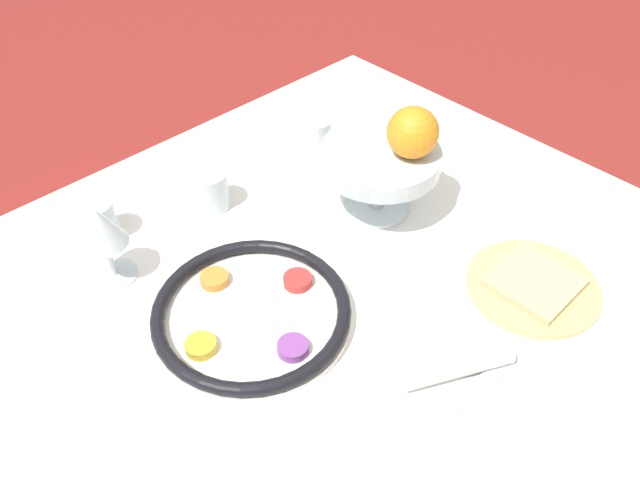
{
  "coord_description": "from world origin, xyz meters",
  "views": [
    {
      "loc": [
        -0.38,
        -0.43,
        1.42
      ],
      "look_at": [
        0.11,
        0.08,
        0.76
      ],
      "focal_mm": 35.0,
      "sensor_mm": 36.0,
      "label": 1
    }
  ],
  "objects_px": {
    "orange_fruit": "(413,132)",
    "cup_far": "(210,190)",
    "seder_plate": "(252,312)",
    "fruit_stand": "(380,164)",
    "cup_mid": "(315,135)",
    "bread_plate": "(533,285)",
    "napkin_roll": "(457,364)",
    "wine_glass": "(101,230)",
    "cup_near": "(98,220)"
  },
  "relations": [
    {
      "from": "orange_fruit",
      "to": "cup_far",
      "type": "relative_size",
      "value": 1.19
    },
    {
      "from": "seder_plate",
      "to": "fruit_stand",
      "type": "relative_size",
      "value": 1.43
    },
    {
      "from": "seder_plate",
      "to": "cup_mid",
      "type": "height_order",
      "value": "cup_mid"
    },
    {
      "from": "bread_plate",
      "to": "napkin_roll",
      "type": "relative_size",
      "value": 1.3
    },
    {
      "from": "wine_glass",
      "to": "napkin_roll",
      "type": "relative_size",
      "value": 0.87
    },
    {
      "from": "fruit_stand",
      "to": "cup_near",
      "type": "xyz_separation_m",
      "value": [
        -0.38,
        0.26,
        -0.06
      ]
    },
    {
      "from": "seder_plate",
      "to": "napkin_roll",
      "type": "xyz_separation_m",
      "value": [
        0.14,
        -0.26,
        0.0
      ]
    },
    {
      "from": "bread_plate",
      "to": "cup_far",
      "type": "distance_m",
      "value": 0.55
    },
    {
      "from": "cup_mid",
      "to": "cup_far",
      "type": "xyz_separation_m",
      "value": [
        -0.25,
        0.0,
        0.0
      ]
    },
    {
      "from": "seder_plate",
      "to": "fruit_stand",
      "type": "bearing_deg",
      "value": 8.44
    },
    {
      "from": "seder_plate",
      "to": "cup_far",
      "type": "bearing_deg",
      "value": 65.72
    },
    {
      "from": "seder_plate",
      "to": "cup_near",
      "type": "height_order",
      "value": "cup_near"
    },
    {
      "from": "cup_far",
      "to": "napkin_roll",
      "type": "bearing_deg",
      "value": -87.04
    },
    {
      "from": "wine_glass",
      "to": "napkin_roll",
      "type": "bearing_deg",
      "value": -63.46
    },
    {
      "from": "cup_near",
      "to": "orange_fruit",
      "type": "bearing_deg",
      "value": -36.52
    },
    {
      "from": "bread_plate",
      "to": "cup_mid",
      "type": "bearing_deg",
      "value": 88.6
    },
    {
      "from": "wine_glass",
      "to": "cup_near",
      "type": "height_order",
      "value": "wine_glass"
    },
    {
      "from": "orange_fruit",
      "to": "napkin_roll",
      "type": "relative_size",
      "value": 0.54
    },
    {
      "from": "fruit_stand",
      "to": "orange_fruit",
      "type": "distance_m",
      "value": 0.08
    },
    {
      "from": "fruit_stand",
      "to": "bread_plate",
      "type": "bearing_deg",
      "value": -83.91
    },
    {
      "from": "seder_plate",
      "to": "cup_far",
      "type": "relative_size",
      "value": 4.11
    },
    {
      "from": "wine_glass",
      "to": "napkin_roll",
      "type": "xyz_separation_m",
      "value": [
        0.24,
        -0.47,
        -0.08
      ]
    },
    {
      "from": "cup_far",
      "to": "orange_fruit",
      "type": "bearing_deg",
      "value": -46.31
    },
    {
      "from": "cup_mid",
      "to": "napkin_roll",
      "type": "bearing_deg",
      "value": -113.54
    },
    {
      "from": "bread_plate",
      "to": "wine_glass",
      "type": "bearing_deg",
      "value": 133.92
    },
    {
      "from": "wine_glass",
      "to": "cup_near",
      "type": "xyz_separation_m",
      "value": [
        0.03,
        0.1,
        -0.06
      ]
    },
    {
      "from": "seder_plate",
      "to": "orange_fruit",
      "type": "distance_m",
      "value": 0.37
    },
    {
      "from": "seder_plate",
      "to": "napkin_roll",
      "type": "relative_size",
      "value": 1.86
    },
    {
      "from": "cup_near",
      "to": "cup_mid",
      "type": "bearing_deg",
      "value": -8.54
    },
    {
      "from": "napkin_roll",
      "to": "orange_fruit",
      "type": "bearing_deg",
      "value": 52.51
    },
    {
      "from": "napkin_roll",
      "to": "fruit_stand",
      "type": "bearing_deg",
      "value": 59.91
    },
    {
      "from": "fruit_stand",
      "to": "cup_mid",
      "type": "height_order",
      "value": "fruit_stand"
    },
    {
      "from": "seder_plate",
      "to": "bread_plate",
      "type": "height_order",
      "value": "seder_plate"
    },
    {
      "from": "cup_near",
      "to": "cup_mid",
      "type": "xyz_separation_m",
      "value": [
        0.42,
        -0.06,
        0.0
      ]
    },
    {
      "from": "napkin_roll",
      "to": "cup_near",
      "type": "xyz_separation_m",
      "value": [
        -0.2,
        0.57,
        0.02
      ]
    },
    {
      "from": "fruit_stand",
      "to": "cup_mid",
      "type": "xyz_separation_m",
      "value": [
        0.04,
        0.2,
        -0.06
      ]
    },
    {
      "from": "seder_plate",
      "to": "cup_mid",
      "type": "distance_m",
      "value": 0.43
    },
    {
      "from": "wine_glass",
      "to": "bread_plate",
      "type": "distance_m",
      "value": 0.65
    },
    {
      "from": "fruit_stand",
      "to": "bread_plate",
      "type": "height_order",
      "value": "fruit_stand"
    },
    {
      "from": "fruit_stand",
      "to": "bread_plate",
      "type": "xyz_separation_m",
      "value": [
        0.03,
        -0.29,
        -0.09
      ]
    },
    {
      "from": "bread_plate",
      "to": "cup_near",
      "type": "height_order",
      "value": "cup_near"
    },
    {
      "from": "cup_near",
      "to": "cup_far",
      "type": "distance_m",
      "value": 0.19
    },
    {
      "from": "orange_fruit",
      "to": "cup_near",
      "type": "xyz_separation_m",
      "value": [
        -0.41,
        0.3,
        -0.13
      ]
    },
    {
      "from": "wine_glass",
      "to": "cup_mid",
      "type": "relative_size",
      "value": 1.93
    },
    {
      "from": "cup_near",
      "to": "cup_mid",
      "type": "relative_size",
      "value": 1.0
    },
    {
      "from": "orange_fruit",
      "to": "cup_mid",
      "type": "distance_m",
      "value": 0.27
    },
    {
      "from": "wine_glass",
      "to": "bread_plate",
      "type": "xyz_separation_m",
      "value": [
        0.44,
        -0.46,
        -0.09
      ]
    },
    {
      "from": "fruit_stand",
      "to": "napkin_roll",
      "type": "xyz_separation_m",
      "value": [
        -0.18,
        -0.3,
        -0.08
      ]
    },
    {
      "from": "wine_glass",
      "to": "napkin_roll",
      "type": "distance_m",
      "value": 0.53
    },
    {
      "from": "cup_far",
      "to": "cup_near",
      "type": "bearing_deg",
      "value": 160.85
    }
  ]
}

